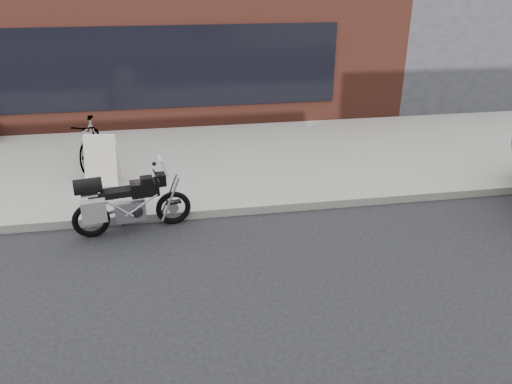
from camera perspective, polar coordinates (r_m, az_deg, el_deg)
The scene contains 5 objects.
near_sidewalk at distance 11.46m, azimuth -2.90°, elevation 4.44°, with size 44.00×6.00×0.15m, color gray.
storefront at distance 17.78m, azimuth -12.78°, elevation 18.22°, with size 14.00×10.07×4.50m.
motorcycle at distance 8.25m, azimuth -14.85°, elevation -1.21°, with size 1.90×0.82×1.21m.
bicycle_rear at distance 11.00m, azimuth -18.49°, elevation 5.42°, with size 0.46×1.61×0.97m, color gray.
sandwich_sign at distance 9.97m, azimuth -17.18°, elevation 3.66°, with size 0.66×0.62×0.96m.
Camera 1 is at (-1.26, -3.70, 3.96)m, focal length 35.00 mm.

